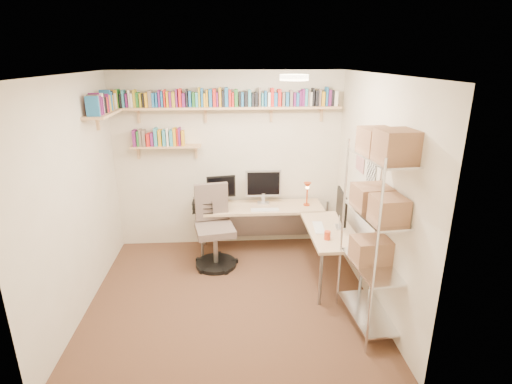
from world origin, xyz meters
TOP-DOWN VIEW (x-y plane):
  - ground at (0.00, 0.00)m, footprint 3.20×3.20m
  - room_shell at (0.00, 0.00)m, footprint 3.24×3.04m
  - wall_shelves at (-0.41, 1.30)m, footprint 3.12×1.09m
  - corner_desk at (0.54, 0.96)m, footprint 1.99×1.72m
  - office_chair at (-0.21, 0.81)m, footprint 0.58×0.58m
  - wire_rack at (1.42, -0.59)m, footprint 0.47×0.85m

SIDE VIEW (x-z plane):
  - ground at x=0.00m, z-range 0.00..0.00m
  - office_chair at x=-0.21m, z-range -0.09..1.00m
  - corner_desk at x=0.54m, z-range 0.08..1.25m
  - wire_rack at x=1.42m, z-range 0.34..2.43m
  - room_shell at x=0.00m, z-range 0.29..2.81m
  - wall_shelves at x=-0.41m, z-range 1.63..2.42m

